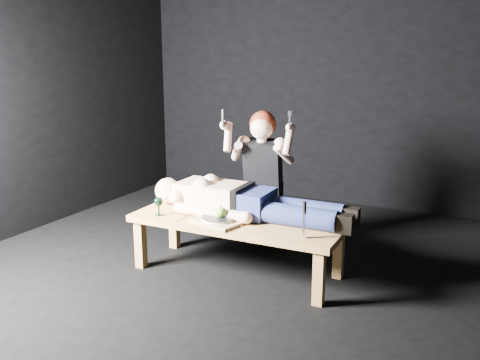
% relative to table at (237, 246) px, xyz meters
% --- Properties ---
extents(ground, '(5.00, 5.00, 0.00)m').
position_rel_table_xyz_m(ground, '(0.20, -0.14, -0.23)').
color(ground, black).
rests_on(ground, ground).
extents(back_wall, '(5.00, 0.00, 5.00)m').
position_rel_table_xyz_m(back_wall, '(0.20, 2.36, 1.27)').
color(back_wall, black).
rests_on(back_wall, ground).
extents(table, '(1.68, 0.65, 0.45)m').
position_rel_table_xyz_m(table, '(0.00, 0.00, 0.00)').
color(table, tan).
rests_on(table, ground).
extents(lying_man, '(1.81, 0.57, 0.28)m').
position_rel_table_xyz_m(lying_man, '(0.05, 0.11, 0.37)').
color(lying_man, beige).
rests_on(lying_man, table).
extents(kneeling_woman, '(0.80, 0.87, 1.28)m').
position_rel_table_xyz_m(kneeling_woman, '(-0.05, 0.64, 0.41)').
color(kneeling_woman, black).
rests_on(kneeling_woman, ground).
extents(serving_tray, '(0.43, 0.35, 0.02)m').
position_rel_table_xyz_m(serving_tray, '(-0.09, -0.15, 0.24)').
color(serving_tray, tan).
rests_on(serving_tray, table).
extents(plate, '(0.30, 0.30, 0.02)m').
position_rel_table_xyz_m(plate, '(-0.09, -0.15, 0.26)').
color(plate, white).
rests_on(plate, serving_tray).
extents(apple, '(0.08, 0.08, 0.08)m').
position_rel_table_xyz_m(apple, '(-0.06, -0.14, 0.31)').
color(apple, '#3B921F').
rests_on(apple, plate).
extents(goblet, '(0.07, 0.07, 0.15)m').
position_rel_table_xyz_m(goblet, '(-0.60, -0.20, 0.30)').
color(goblet, black).
rests_on(goblet, table).
extents(fork_flat, '(0.03, 0.18, 0.01)m').
position_rel_table_xyz_m(fork_flat, '(-0.39, -0.22, 0.23)').
color(fork_flat, '#B2B2B7').
rests_on(fork_flat, table).
extents(knife_flat, '(0.07, 0.17, 0.01)m').
position_rel_table_xyz_m(knife_flat, '(0.03, -0.20, 0.23)').
color(knife_flat, '#B2B2B7').
rests_on(knife_flat, table).
extents(spoon_flat, '(0.15, 0.12, 0.01)m').
position_rel_table_xyz_m(spoon_flat, '(0.06, -0.13, 0.23)').
color(spoon_flat, '#B2B2B7').
rests_on(spoon_flat, table).
extents(carving_knife, '(0.03, 0.04, 0.26)m').
position_rel_table_xyz_m(carving_knife, '(0.62, -0.19, 0.36)').
color(carving_knife, '#B2B2B7').
rests_on(carving_knife, table).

